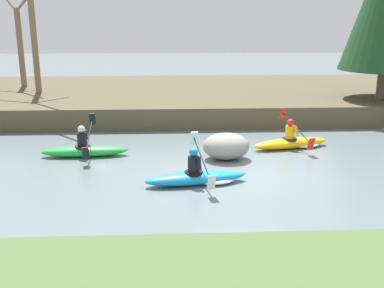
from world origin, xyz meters
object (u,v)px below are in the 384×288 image
at_px(kayaker_lead, 294,142).
at_px(kayaker_trailing, 85,150).
at_px(boulder_midstream, 226,146).
at_px(kayaker_middle, 200,177).

distance_m(kayaker_lead, kayaker_trailing, 6.89).
bearing_deg(boulder_midstream, kayaker_lead, 24.67).
bearing_deg(boulder_midstream, kayaker_middle, -114.15).
height_order(kayaker_lead, boulder_midstream, kayaker_lead).
distance_m(kayaker_lead, boulder_midstream, 2.69).
height_order(kayaker_lead, kayaker_trailing, same).
height_order(kayaker_middle, boulder_midstream, kayaker_middle).
bearing_deg(kayaker_middle, kayaker_trailing, 133.09).
bearing_deg(kayaker_trailing, kayaker_middle, -39.58).
height_order(kayaker_lead, kayaker_middle, same).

